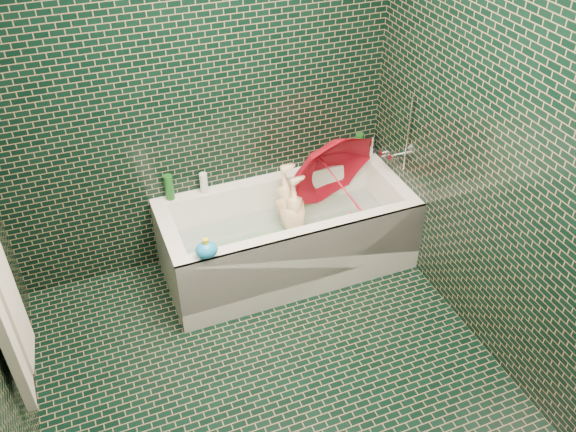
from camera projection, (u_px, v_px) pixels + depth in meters
name	position (u px, v px, depth m)	size (l,w,h in m)	color
floor	(280.00, 393.00, 3.50)	(2.80, 2.80, 0.00)	black
wall_back	(197.00, 94.00, 3.79)	(2.80, 2.80, 0.00)	black
wall_right	(513.00, 164.00, 3.14)	(2.80, 2.80, 0.00)	black
bathtub	(288.00, 243.00, 4.26)	(1.70, 0.75, 0.55)	white
bath_mat	(287.00, 247.00, 4.30)	(1.35, 0.47, 0.01)	green
water	(287.00, 231.00, 4.22)	(1.48, 0.53, 0.00)	silver
faucet	(398.00, 151.00, 4.17)	(0.18, 0.19, 0.55)	silver
child	(294.00, 226.00, 4.25)	(0.33, 0.22, 0.90)	beige
umbrella	(340.00, 183.00, 4.18)	(0.66, 0.66, 0.58)	red
soap_bottle_a	(360.00, 156.00, 4.53)	(0.11, 0.11, 0.28)	white
soap_bottle_b	(370.00, 155.00, 4.55)	(0.10, 0.10, 0.21)	#4A217D
soap_bottle_c	(348.00, 160.00, 4.50)	(0.15, 0.15, 0.19)	#164E19
bottle_right_tall	(359.00, 147.00, 4.43)	(0.06, 0.06, 0.22)	#164E19
bottle_right_pump	(371.00, 146.00, 4.49)	(0.05, 0.05, 0.17)	silver
bottle_left_tall	(169.00, 187.00, 4.05)	(0.06, 0.06, 0.18)	#164E19
bottle_left_short	(204.00, 183.00, 4.11)	(0.05, 0.05, 0.15)	white
rubber_duck	(338.00, 157.00, 4.44)	(0.12, 0.10, 0.10)	yellow
bath_toy	(207.00, 250.00, 3.58)	(0.17, 0.16, 0.13)	#188BDA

